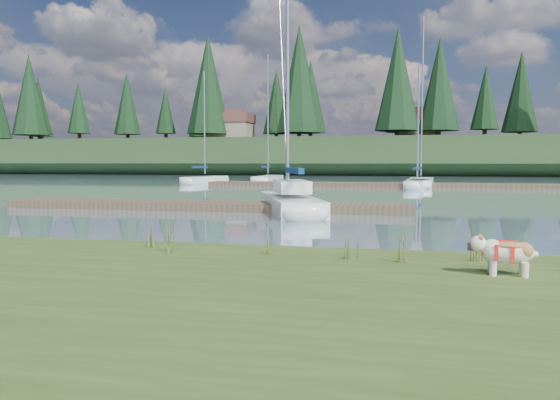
# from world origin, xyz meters

# --- Properties ---
(ground) EXTENTS (200.00, 200.00, 0.00)m
(ground) POSITION_xyz_m (0.00, 30.00, 0.00)
(ground) COLOR gray
(ground) RESTS_ON ground
(bank) EXTENTS (60.00, 9.00, 0.35)m
(bank) POSITION_xyz_m (0.00, -6.00, 0.17)
(bank) COLOR #3B511F
(bank) RESTS_ON ground
(ridge) EXTENTS (200.00, 20.00, 5.00)m
(ridge) POSITION_xyz_m (0.00, 73.00, 2.50)
(ridge) COLOR #1D3218
(ridge) RESTS_ON ground
(bulldog) EXTENTS (0.86, 0.39, 0.52)m
(bulldog) POSITION_xyz_m (4.89, -3.36, 0.67)
(bulldog) COLOR silver
(bulldog) RESTS_ON bank
(sailboat_main) EXTENTS (4.10, 7.90, 11.39)m
(sailboat_main) POSITION_xyz_m (-0.75, 9.60, 0.42)
(sailboat_main) COLOR silver
(sailboat_main) RESTS_ON ground
(dock_near) EXTENTS (16.00, 2.00, 0.30)m
(dock_near) POSITION_xyz_m (-4.00, 9.00, 0.15)
(dock_near) COLOR #4C3D2C
(dock_near) RESTS_ON ground
(dock_far) EXTENTS (26.00, 2.20, 0.30)m
(dock_far) POSITION_xyz_m (2.00, 30.00, 0.15)
(dock_far) COLOR #4C3D2C
(dock_far) RESTS_ON ground
(sailboat_bg_0) EXTENTS (2.60, 6.73, 9.73)m
(sailboat_bg_0) POSITION_xyz_m (-13.01, 34.56, 0.33)
(sailboat_bg_0) COLOR silver
(sailboat_bg_0) RESTS_ON ground
(sailboat_bg_1) EXTENTS (1.73, 7.82, 11.63)m
(sailboat_bg_1) POSITION_xyz_m (-8.34, 38.23, 0.33)
(sailboat_bg_1) COLOR silver
(sailboat_bg_1) RESTS_ON ground
(sailboat_bg_2) EXTENTS (2.01, 5.66, 8.62)m
(sailboat_bg_2) POSITION_xyz_m (4.76, 28.66, 0.34)
(sailboat_bg_2) COLOR silver
(sailboat_bg_2) RESTS_ON ground
(sailboat_bg_3) EXTENTS (2.35, 8.91, 12.85)m
(sailboat_bg_3) POSITION_xyz_m (5.10, 32.58, 0.32)
(sailboat_bg_3) COLOR silver
(sailboat_bg_3) RESTS_ON ground
(weed_0) EXTENTS (0.17, 0.14, 0.69)m
(weed_0) POSITION_xyz_m (-0.19, -2.61, 0.64)
(weed_0) COLOR #475B23
(weed_0) RESTS_ON bank
(weed_1) EXTENTS (0.17, 0.14, 0.45)m
(weed_1) POSITION_xyz_m (1.34, -2.42, 0.54)
(weed_1) COLOR #475B23
(weed_1) RESTS_ON bank
(weed_2) EXTENTS (0.17, 0.14, 0.64)m
(weed_2) POSITION_xyz_m (3.55, -2.71, 0.62)
(weed_2) COLOR #475B23
(weed_2) RESTS_ON bank
(weed_3) EXTENTS (0.17, 0.14, 0.62)m
(weed_3) POSITION_xyz_m (-0.82, -2.17, 0.61)
(weed_3) COLOR #475B23
(weed_3) RESTS_ON bank
(weed_4) EXTENTS (0.17, 0.14, 0.46)m
(weed_4) POSITION_xyz_m (2.77, -2.61, 0.54)
(weed_4) COLOR #475B23
(weed_4) RESTS_ON bank
(weed_5) EXTENTS (0.17, 0.14, 0.58)m
(weed_5) POSITION_xyz_m (4.64, -2.37, 0.59)
(weed_5) COLOR #475B23
(weed_5) RESTS_ON bank
(mud_lip) EXTENTS (60.00, 0.50, 0.14)m
(mud_lip) POSITION_xyz_m (0.00, -1.60, 0.07)
(mud_lip) COLOR #33281C
(mud_lip) RESTS_ON ground
(conifer_0) EXTENTS (5.72, 5.72, 14.15)m
(conifer_0) POSITION_xyz_m (-55.00, 67.00, 12.64)
(conifer_0) COLOR #382619
(conifer_0) RESTS_ON ridge
(conifer_1) EXTENTS (4.40, 4.40, 11.30)m
(conifer_1) POSITION_xyz_m (-40.00, 71.00, 11.28)
(conifer_1) COLOR #382619
(conifer_1) RESTS_ON ridge
(conifer_2) EXTENTS (6.60, 6.60, 16.05)m
(conifer_2) POSITION_xyz_m (-25.00, 68.00, 13.54)
(conifer_2) COLOR #382619
(conifer_2) RESTS_ON ridge
(conifer_3) EXTENTS (4.84, 4.84, 12.25)m
(conifer_3) POSITION_xyz_m (-10.00, 72.00, 11.74)
(conifer_3) COLOR #382619
(conifer_3) RESTS_ON ridge
(conifer_4) EXTENTS (6.16, 6.16, 15.10)m
(conifer_4) POSITION_xyz_m (3.00, 66.00, 13.09)
(conifer_4) COLOR #382619
(conifer_4) RESTS_ON ridge
(conifer_5) EXTENTS (3.96, 3.96, 10.35)m
(conifer_5) POSITION_xyz_m (15.00, 70.00, 10.83)
(conifer_5) COLOR #382619
(conifer_5) RESTS_ON ridge
(house_0) EXTENTS (6.30, 5.30, 4.65)m
(house_0) POSITION_xyz_m (-22.00, 70.00, 7.31)
(house_0) COLOR gray
(house_0) RESTS_ON ridge
(house_1) EXTENTS (6.30, 5.30, 4.65)m
(house_1) POSITION_xyz_m (6.00, 71.00, 7.31)
(house_1) COLOR gray
(house_1) RESTS_ON ridge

